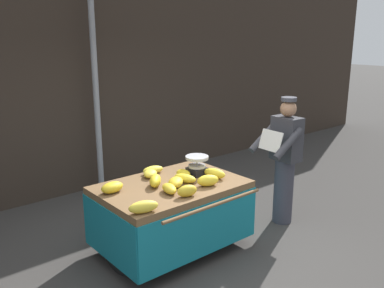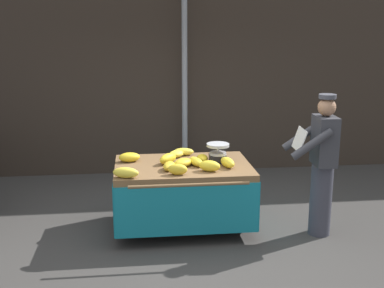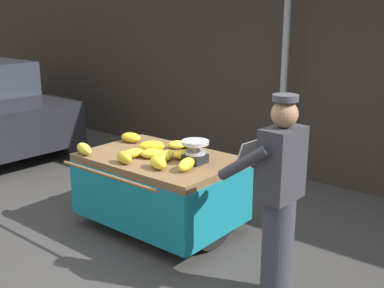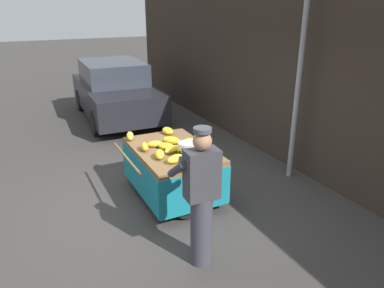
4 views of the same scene
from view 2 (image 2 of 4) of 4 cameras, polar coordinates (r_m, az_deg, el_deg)
name	(u,v)px [view 2 (image 2 of 4)]	position (r m, az deg, el deg)	size (l,w,h in m)	color
ground_plane	(194,243)	(5.84, 0.29, -11.47)	(60.00, 60.00, 0.00)	#383533
back_wall	(173,57)	(8.33, -2.25, 10.14)	(16.00, 0.24, 3.94)	#332821
street_pole	(185,80)	(7.98, -0.86, 7.43)	(0.09, 0.09, 3.23)	gray
banana_cart	(183,182)	(6.01, -1.07, -4.42)	(1.67, 1.31, 0.83)	brown
weighing_scale	(218,153)	(6.03, 3.03, -1.04)	(0.28, 0.28, 0.24)	black
banana_bunch_0	(169,166)	(5.72, -2.68, -2.56)	(0.13, 0.25, 0.10)	gold
banana_bunch_1	(178,169)	(5.53, -1.69, -2.98)	(0.11, 0.22, 0.13)	gold
banana_bunch_2	(202,158)	(6.05, 1.21, -1.67)	(0.14, 0.21, 0.10)	gold
banana_bunch_3	(210,166)	(5.66, 2.06, -2.57)	(0.13, 0.25, 0.13)	yellow
banana_bunch_4	(227,162)	(5.84, 4.16, -2.15)	(0.12, 0.28, 0.12)	yellow
banana_bunch_5	(126,173)	(5.47, -7.73, -3.33)	(0.11, 0.30, 0.12)	yellow
banana_bunch_6	(183,163)	(5.84, -1.06, -2.19)	(0.16, 0.26, 0.10)	gold
banana_bunch_7	(184,152)	(6.36, -0.98, -0.90)	(0.12, 0.26, 0.10)	yellow
banana_bunch_8	(196,162)	(5.89, 0.47, -2.06)	(0.12, 0.28, 0.10)	yellow
banana_bunch_9	(168,159)	(5.98, -2.81, -1.71)	(0.12, 0.29, 0.13)	gold
banana_bunch_10	(129,157)	(6.10, -7.31, -1.54)	(0.16, 0.26, 0.12)	gold
banana_bunch_11	(176,154)	(6.26, -1.85, -1.16)	(0.16, 0.21, 0.09)	yellow
vendor_person	(322,165)	(5.99, 14.88, -2.36)	(0.60, 0.54, 1.71)	#383842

